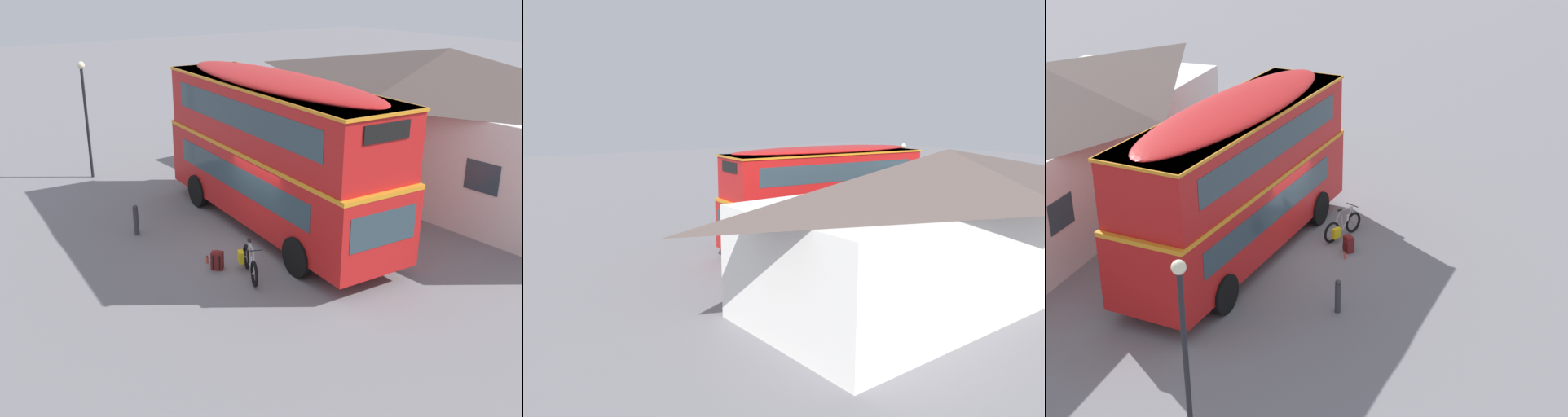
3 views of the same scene
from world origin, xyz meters
The scene contains 8 objects.
ground_plane centered at (0.00, 0.00, 0.00)m, with size 120.00×120.00×0.00m, color slate.
double_decker_bus centered at (-0.87, 1.25, 2.64)m, with size 9.87×3.21×4.79m.
touring_bicycle centered at (1.31, -1.20, 0.37)m, with size 1.59×0.76×1.01m.
backpack_on_ground centered at (0.50, -1.69, 0.28)m, with size 0.39×0.39×0.55m.
water_bottle_red_squeeze centered at (0.04, -1.73, 0.10)m, with size 0.07×0.07×0.22m.
pub_building centered at (-0.40, 8.36, 2.60)m, with size 14.93×6.90×5.11m.
street_lamp centered at (-9.12, -1.59, 2.78)m, with size 0.28×0.28×4.48m.
kerb_bollard centered at (-2.89, -2.50, 0.50)m, with size 0.16×0.16×0.97m.
Camera 2 is at (14.02, 19.58, 6.38)m, focal length 35.87 mm.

